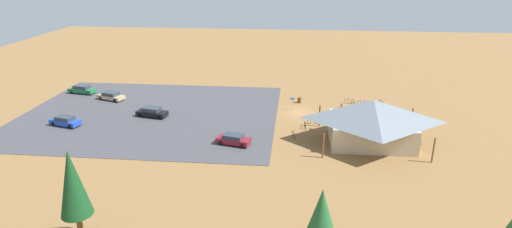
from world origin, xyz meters
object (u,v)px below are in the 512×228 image
bicycle_green_front_row (305,125)px  bike_pavilion (372,119)px  bicycle_teal_trailside (374,106)px  car_blue_inner_stall (65,121)px  pine_midwest (322,213)px  bicycle_white_yard_left (294,135)px  bicycle_black_near_porch (381,103)px  bicycle_blue_yard_front (387,112)px  car_tan_second_row (111,96)px  car_maroon_end_stall (234,139)px  bicycle_orange_yard_right (363,103)px  car_green_by_curb (82,89)px  trash_bin (299,100)px  bicycle_orange_edge_north (369,109)px  lot_sign (292,102)px  visitor_crossing_yard (411,117)px  bicycle_red_lone_west (341,106)px  pine_mideast (73,184)px  bicycle_purple_back_row (313,121)px  bicycle_yellow_mid_cluster (359,111)px  bicycle_silver_by_bin (350,101)px  bicycle_yellow_near_sign (352,105)px  car_black_front_row (152,112)px

bicycle_green_front_row → bike_pavilion: bearing=153.6°
bicycle_teal_trailside → car_blue_inner_stall: (44.94, 12.15, 0.40)m
pine_midwest → bicycle_green_front_row: (0.80, -27.05, -3.70)m
bicycle_white_yard_left → bicycle_black_near_porch: (-13.97, -14.52, -0.01)m
bicycle_blue_yard_front → car_tan_second_row: (44.83, -2.51, 0.36)m
bicycle_teal_trailside → car_maroon_end_stall: size_ratio=0.28×
bicycle_orange_yard_right → car_green_by_curb: 48.27m
pine_midwest → car_blue_inner_stall: size_ratio=1.33×
trash_bin → bicycle_orange_yard_right: size_ratio=0.50×
bicycle_green_front_row → bicycle_white_yard_left: bearing=66.8°
bicycle_orange_edge_north → car_blue_inner_stall: bearing=13.2°
lot_sign → bicycle_green_front_row: 7.54m
visitor_crossing_yard → car_green_by_curb: bearing=-9.4°
bicycle_white_yard_left → bicycle_red_lone_west: bearing=-120.7°
bicycle_red_lone_west → visitor_crossing_yard: (-9.41, 5.46, 0.56)m
bicycle_orange_yard_right → car_blue_inner_stall: 45.23m
lot_sign → bicycle_black_near_porch: bearing=-165.5°
pine_mideast → car_green_by_curb: 43.85m
bicycle_purple_back_row → bicycle_red_lone_west: size_ratio=1.03×
lot_sign → pine_mideast: pine_mideast is taller
car_green_by_curb → bicycle_yellow_mid_cluster: bearing=173.7°
bicycle_blue_yard_front → bicycle_silver_by_bin: 6.92m
lot_sign → car_maroon_end_stall: 15.49m
bicycle_purple_back_row → bicycle_teal_trailside: 12.69m
bike_pavilion → car_tan_second_row: size_ratio=2.61×
lot_sign → bicycle_red_lone_west: 7.94m
bicycle_yellow_near_sign → car_tan_second_row: size_ratio=0.29×
bicycle_black_near_porch → car_green_by_curb: (51.28, -1.29, 0.40)m
bicycle_black_near_porch → car_tan_second_row: bearing=2.1°
pine_midwest → car_blue_inner_stall: bearing=-35.3°
bicycle_yellow_mid_cluster → bicycle_teal_trailside: bearing=-136.4°
bicycle_silver_by_bin → bicycle_orange_edge_north: (-2.60, 3.63, -0.01)m
pine_midwest → visitor_crossing_yard: size_ratio=3.50×
bicycle_blue_yard_front → car_maroon_end_stall: 25.44m
bike_pavilion → bicycle_white_yard_left: bike_pavilion is taller
lot_sign → bicycle_black_near_porch: lot_sign is taller
bicycle_purple_back_row → bicycle_red_lone_west: bearing=-123.8°
bike_pavilion → pine_mideast: pine_mideast is taller
bicycle_orange_yard_right → visitor_crossing_yard: 9.49m
bicycle_teal_trailside → trash_bin: bearing=-6.2°
bicycle_orange_yard_right → car_black_front_row: 33.32m
bicycle_yellow_near_sign → car_black_front_row: bearing=13.9°
car_tan_second_row → car_black_front_row: 11.87m
trash_bin → pine_mideast: bearing=64.0°
bicycle_black_near_porch → visitor_crossing_yard: (-2.77, 7.64, 0.56)m
pine_mideast → pine_midwest: 19.99m
bicycle_red_lone_west → car_green_by_curb: bearing=-4.4°
bicycle_yellow_near_sign → car_black_front_row: (30.31, 7.52, 0.39)m
pine_midwest → car_maroon_end_stall: 23.09m
bike_pavilion → lot_sign: bike_pavilion is taller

